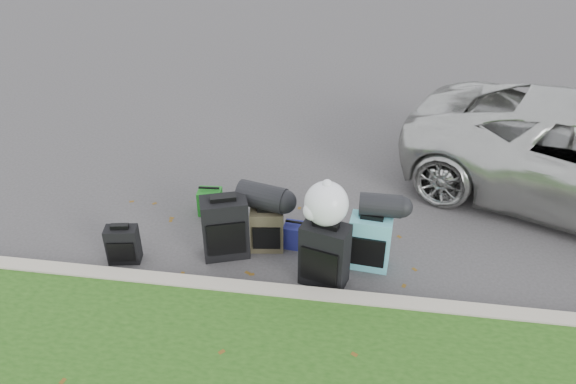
# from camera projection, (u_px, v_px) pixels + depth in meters

# --- Properties ---
(ground) EXTENTS (120.00, 120.00, 0.00)m
(ground) POSITION_uv_depth(u_px,v_px,m) (294.00, 241.00, 6.54)
(ground) COLOR #383535
(ground) RESTS_ON ground
(curb) EXTENTS (120.00, 0.18, 0.15)m
(curb) POSITION_uv_depth(u_px,v_px,m) (281.00, 295.00, 5.67)
(curb) COLOR #9E937F
(curb) RESTS_ON ground
(suitcase_small_black) EXTENTS (0.38, 0.25, 0.43)m
(suitcase_small_black) POSITION_uv_depth(u_px,v_px,m) (123.00, 245.00, 6.14)
(suitcase_small_black) COLOR black
(suitcase_small_black) RESTS_ON ground
(suitcase_large_black_left) EXTENTS (0.57, 0.45, 0.72)m
(suitcase_large_black_left) POSITION_uv_depth(u_px,v_px,m) (225.00, 228.00, 6.17)
(suitcase_large_black_left) COLOR black
(suitcase_large_black_left) RESTS_ON ground
(suitcase_olive) EXTENTS (0.40, 0.28, 0.51)m
(suitcase_olive) POSITION_uv_depth(u_px,v_px,m) (267.00, 230.00, 6.31)
(suitcase_olive) COLOR #363121
(suitcase_olive) RESTS_ON ground
(suitcase_teal) EXTENTS (0.46, 0.30, 0.62)m
(suitcase_teal) POSITION_uv_depth(u_px,v_px,m) (370.00, 242.00, 6.02)
(suitcase_teal) COLOR teal
(suitcase_teal) RESTS_ON ground
(suitcase_large_black_right) EXTENTS (0.54, 0.40, 0.72)m
(suitcase_large_black_right) POSITION_uv_depth(u_px,v_px,m) (325.00, 255.00, 5.77)
(suitcase_large_black_right) COLOR black
(suitcase_large_black_right) RESTS_ON ground
(tote_green) EXTENTS (0.30, 0.25, 0.32)m
(tote_green) POSITION_uv_depth(u_px,v_px,m) (210.00, 202.00, 6.97)
(tote_green) COLOR #19701B
(tote_green) RESTS_ON ground
(tote_navy) EXTENTS (0.29, 0.24, 0.29)m
(tote_navy) POSITION_uv_depth(u_px,v_px,m) (296.00, 235.00, 6.41)
(tote_navy) COLOR navy
(tote_navy) RESTS_ON ground
(duffel_left) EXTENTS (0.59, 0.41, 0.29)m
(duffel_left) POSITION_uv_depth(u_px,v_px,m) (262.00, 197.00, 6.16)
(duffel_left) COLOR black
(duffel_left) RESTS_ON suitcase_olive
(duffel_right) EXTENTS (0.44, 0.25, 0.25)m
(duffel_right) POSITION_uv_depth(u_px,v_px,m) (380.00, 205.00, 5.84)
(duffel_right) COLOR black
(duffel_right) RESTS_ON suitcase_teal
(trash_bag) EXTENTS (0.44, 0.44, 0.44)m
(trash_bag) POSITION_uv_depth(u_px,v_px,m) (326.00, 204.00, 5.52)
(trash_bag) COLOR white
(trash_bag) RESTS_ON suitcase_large_black_right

